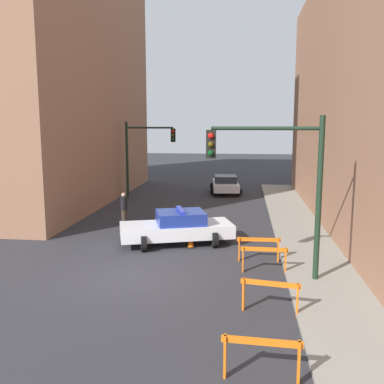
# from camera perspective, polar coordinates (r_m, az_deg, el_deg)

# --- Properties ---
(ground_plane) EXTENTS (120.00, 120.00, 0.00)m
(ground_plane) POSITION_cam_1_polar(r_m,az_deg,el_deg) (14.62, -7.68, -11.24)
(ground_plane) COLOR #2D2D33
(sidewalk_right) EXTENTS (2.40, 44.00, 0.12)m
(sidewalk_right) POSITION_cam_1_polar(r_m,az_deg,el_deg) (14.41, 17.48, -11.65)
(sidewalk_right) COLOR gray
(sidewalk_right) RESTS_ON ground_plane
(building_corner_left) EXTENTS (14.00, 20.00, 21.99)m
(building_corner_left) POSITION_cam_1_polar(r_m,az_deg,el_deg) (31.93, -23.69, 19.07)
(building_corner_left) COLOR #93664C
(building_corner_left) RESTS_ON ground_plane
(traffic_light_near) EXTENTS (3.64, 0.35, 5.20)m
(traffic_light_near) POSITION_cam_1_polar(r_m,az_deg,el_deg) (13.69, 11.88, 2.48)
(traffic_light_near) COLOR black
(traffic_light_near) RESTS_ON sidewalk_right
(traffic_light_far) EXTENTS (3.44, 0.35, 5.20)m
(traffic_light_far) POSITION_cam_1_polar(r_m,az_deg,el_deg) (29.30, -6.60, 5.77)
(traffic_light_far) COLOR black
(traffic_light_far) RESTS_ON ground_plane
(police_car) EXTENTS (5.04, 3.21, 1.52)m
(police_car) POSITION_cam_1_polar(r_m,az_deg,el_deg) (18.19, -1.95, -4.71)
(police_car) COLOR white
(police_car) RESTS_ON ground_plane
(parked_car_near) EXTENTS (2.53, 4.45, 1.31)m
(parked_car_near) POSITION_cam_1_polar(r_m,az_deg,el_deg) (31.55, 4.48, 1.07)
(parked_car_near) COLOR silver
(parked_car_near) RESTS_ON ground_plane
(pedestrian_crossing) EXTENTS (0.50, 0.50, 1.66)m
(pedestrian_crossing) POSITION_cam_1_polar(r_m,az_deg,el_deg) (21.69, -9.09, -2.19)
(pedestrian_crossing) COLOR #382D23
(pedestrian_crossing) RESTS_ON ground_plane
(barrier_front) EXTENTS (1.60, 0.24, 0.90)m
(barrier_front) POSITION_cam_1_polar(r_m,az_deg,el_deg) (9.09, 9.25, -20.29)
(barrier_front) COLOR orange
(barrier_front) RESTS_ON ground_plane
(barrier_mid) EXTENTS (1.59, 0.40, 0.90)m
(barrier_mid) POSITION_cam_1_polar(r_m,az_deg,el_deg) (11.96, 10.38, -12.88)
(barrier_mid) COLOR orange
(barrier_mid) RESTS_ON ground_plane
(barrier_back) EXTENTS (1.60, 0.17, 0.90)m
(barrier_back) POSITION_cam_1_polar(r_m,az_deg,el_deg) (14.95, 9.59, -8.33)
(barrier_back) COLOR orange
(barrier_back) RESTS_ON ground_plane
(barrier_corner) EXTENTS (1.60, 0.21, 0.90)m
(barrier_corner) POSITION_cam_1_polar(r_m,az_deg,el_deg) (16.13, 8.87, -7.02)
(barrier_corner) COLOR orange
(barrier_corner) RESTS_ON ground_plane
(traffic_cone) EXTENTS (0.36, 0.36, 0.66)m
(traffic_cone) POSITION_cam_1_polar(r_m,az_deg,el_deg) (17.76, -0.19, -6.40)
(traffic_cone) COLOR black
(traffic_cone) RESTS_ON ground_plane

